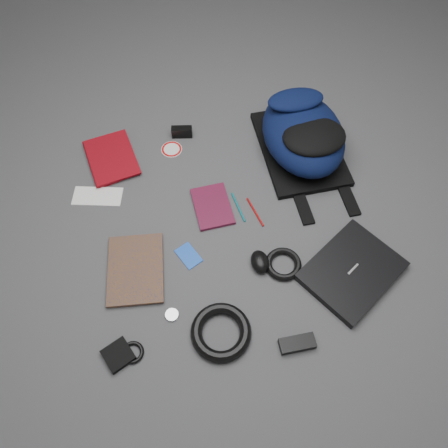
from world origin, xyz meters
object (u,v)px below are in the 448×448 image
object	(u,v)px
textbook_red	(89,165)
mouse	(260,262)
compact_camera	(182,132)
power_brick	(297,344)
laptop	(352,271)
pouch	(118,355)
dvd_case	(212,206)
backpack	(303,133)
comic_book	(108,272)

from	to	relation	value
textbook_red	mouse	world-z (taller)	mouse
compact_camera	power_brick	world-z (taller)	compact_camera
laptop	pouch	world-z (taller)	laptop
laptop	compact_camera	distance (m)	0.89
mouse	compact_camera	bearing A→B (deg)	103.00
dvd_case	mouse	xyz separation A→B (m)	(0.10, -0.28, 0.02)
laptop	compact_camera	size ratio (longest dim) A/B	3.78
compact_camera	dvd_case	bearing A→B (deg)	-71.32
backpack	power_brick	bearing A→B (deg)	-107.76
power_brick	dvd_case	bearing A→B (deg)	106.65
dvd_case	power_brick	bearing A→B (deg)	-76.36
comic_book	power_brick	distance (m)	0.69
laptop	power_brick	world-z (taller)	laptop
laptop	dvd_case	distance (m)	0.56
textbook_red	pouch	xyz separation A→B (m)	(-0.01, -0.79, -0.00)
backpack	mouse	distance (m)	0.56
laptop	compact_camera	xyz separation A→B (m)	(-0.42, 0.79, 0.01)
pouch	compact_camera	bearing A→B (deg)	64.14
dvd_case	pouch	bearing A→B (deg)	-131.47
compact_camera	mouse	world-z (taller)	compact_camera
comic_book	pouch	size ratio (longest dim) A/B	3.16
comic_book	dvd_case	bearing A→B (deg)	31.88
backpack	laptop	world-z (taller)	backpack
dvd_case	pouch	world-z (taller)	pouch
comic_book	power_brick	bearing A→B (deg)	-26.74
compact_camera	pouch	size ratio (longest dim) A/B	1.02
dvd_case	compact_camera	size ratio (longest dim) A/B	2.21
backpack	comic_book	xyz separation A→B (m)	(-0.85, -0.33, -0.09)
power_brick	comic_book	bearing A→B (deg)	147.29
comic_book	mouse	world-z (taller)	mouse
textbook_red	power_brick	bearing A→B (deg)	-64.89
laptop	power_brick	xyz separation A→B (m)	(-0.27, -0.18, -0.00)
laptop	power_brick	bearing A→B (deg)	-173.98
textbook_red	power_brick	distance (m)	1.06
comic_book	pouch	xyz separation A→B (m)	(-0.01, -0.30, 0.00)
backpack	laptop	bearing A→B (deg)	-88.79
laptop	backpack	bearing A→B (deg)	59.39
textbook_red	pouch	world-z (taller)	textbook_red
compact_camera	power_brick	bearing A→B (deg)	-66.60
comic_book	pouch	distance (m)	0.30
textbook_red	pouch	distance (m)	0.79
backpack	pouch	world-z (taller)	backpack
mouse	power_brick	size ratio (longest dim) A/B	0.78
textbook_red	dvd_case	xyz separation A→B (m)	(0.43, -0.33, -0.01)
textbook_red	compact_camera	distance (m)	0.40
compact_camera	power_brick	distance (m)	0.98
laptop	mouse	size ratio (longest dim) A/B	3.63
compact_camera	power_brick	size ratio (longest dim) A/B	0.75
textbook_red	dvd_case	world-z (taller)	textbook_red
dvd_case	compact_camera	world-z (taller)	compact_camera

